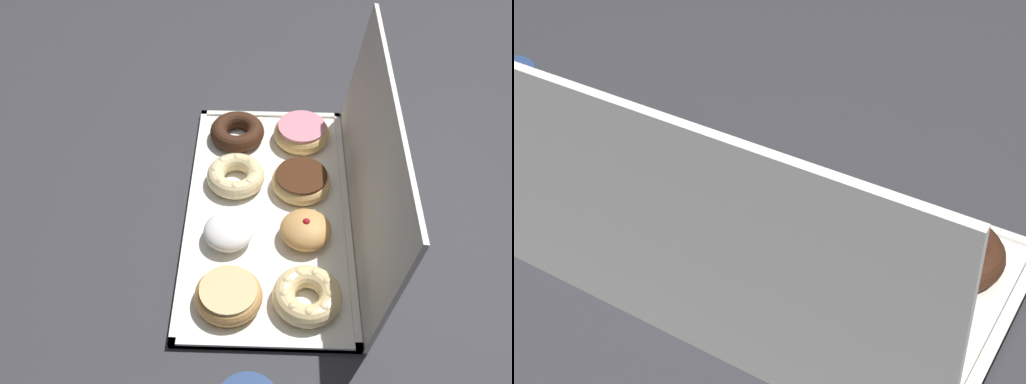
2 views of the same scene
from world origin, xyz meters
TOP-DOWN VIEW (x-y plane):
  - ground_plane at (0.00, 0.00)m, footprint 3.00×3.00m
  - donut_box at (0.00, 0.00)m, footprint 0.57×0.30m
  - box_lid_open at (0.00, 0.17)m, footprint 0.57×0.04m
  - chocolate_cake_ring_donut_0 at (-0.20, -0.07)m, footprint 0.11×0.11m
  - cruller_donut_1 at (-0.07, -0.06)m, footprint 0.11×0.11m
  - powdered_filled_donut_2 at (0.07, -0.07)m, footprint 0.09×0.09m
  - glazed_ring_donut_3 at (0.20, -0.06)m, footprint 0.11×0.11m
  - pink_frosted_donut_4 at (-0.20, 0.07)m, footprint 0.12×0.12m
  - chocolate_frosted_donut_5 at (-0.06, 0.06)m, footprint 0.11×0.11m
  - jelly_filled_donut_6 at (0.06, 0.07)m, footprint 0.09×0.09m
  - cruller_donut_7 at (0.20, 0.07)m, footprint 0.11×0.11m

SIDE VIEW (x-z plane):
  - ground_plane at x=0.00m, z-range 0.00..0.00m
  - donut_box at x=0.00m, z-range 0.00..0.01m
  - chocolate_cake_ring_donut_0 at x=-0.20m, z-range 0.01..0.05m
  - cruller_donut_1 at x=-0.07m, z-range 0.01..0.05m
  - glazed_ring_donut_3 at x=0.20m, z-range 0.01..0.05m
  - chocolate_frosted_donut_5 at x=-0.06m, z-range 0.01..0.05m
  - cruller_donut_7 at x=0.20m, z-range 0.01..0.05m
  - pink_frosted_donut_4 at x=-0.20m, z-range 0.01..0.05m
  - powdered_filled_donut_2 at x=0.07m, z-range 0.01..0.05m
  - jelly_filled_donut_6 at x=0.06m, z-range 0.01..0.06m
  - box_lid_open at x=0.00m, z-range 0.00..0.28m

